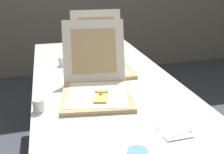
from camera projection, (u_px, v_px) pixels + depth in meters
The scene contains 6 objects.
table at pixel (103, 84), 1.72m from camera, with size 0.90×2.02×0.75m.
pizza_box_front at pixel (96, 85), 1.46m from camera, with size 0.45×0.57×0.38m.
pizza_box_middle at pixel (102, 62), 1.84m from camera, with size 0.39×0.48×0.39m.
cup_white_near_left at pixel (38, 105), 1.28m from camera, with size 0.06×0.06×0.06m, color white.
cup_white_far at pixel (62, 61), 1.92m from camera, with size 0.06×0.06×0.06m, color white.
napkin_pile at pixel (173, 129), 1.13m from camera, with size 0.16×0.16×0.01m.
Camera 1 is at (-0.35, -0.99, 1.39)m, focal length 41.36 mm.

